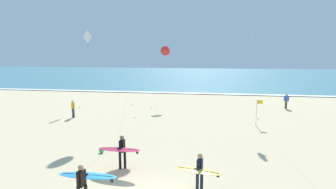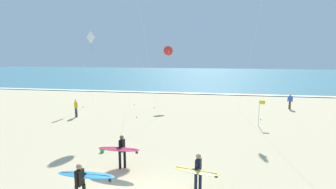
{
  "view_description": "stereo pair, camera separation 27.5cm",
  "coord_description": "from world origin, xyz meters",
  "px_view_note": "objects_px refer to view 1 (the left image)",
  "views": [
    {
      "loc": [
        2.28,
        -8.94,
        5.76
      ],
      "look_at": [
        0.21,
        4.39,
        3.63
      ],
      "focal_mm": 28.62,
      "sensor_mm": 36.0,
      "label": 1
    },
    {
      "loc": [
        2.55,
        -8.9,
        5.76
      ],
      "look_at": [
        0.21,
        4.39,
        3.63
      ],
      "focal_mm": 28.62,
      "sensor_mm": 36.0,
      "label": 2
    }
  ],
  "objects_px": {
    "surfer_trailing": "(199,171)",
    "bystander_yellow_top": "(73,109)",
    "surfer_lead": "(121,150)",
    "kite_diamond_ivory_mid": "(87,39)",
    "beach_ball": "(101,150)",
    "lifeguard_flag": "(257,110)",
    "kite_delta_scarlet_far": "(165,51)",
    "bystander_blue_top": "(286,101)",
    "surfer_third": "(85,179)"
  },
  "relations": [
    {
      "from": "surfer_trailing",
      "to": "bystander_yellow_top",
      "type": "distance_m",
      "value": 16.31
    },
    {
      "from": "surfer_lead",
      "to": "kite_diamond_ivory_mid",
      "type": "bearing_deg",
      "value": 119.57
    },
    {
      "from": "bystander_yellow_top",
      "to": "beach_ball",
      "type": "bearing_deg",
      "value": -52.83
    },
    {
      "from": "surfer_lead",
      "to": "surfer_trailing",
      "type": "xyz_separation_m",
      "value": [
        3.88,
        -1.77,
        -0.01
      ]
    },
    {
      "from": "lifeguard_flag",
      "to": "beach_ball",
      "type": "height_order",
      "value": "lifeguard_flag"
    },
    {
      "from": "kite_diamond_ivory_mid",
      "to": "beach_ball",
      "type": "relative_size",
      "value": 28.82
    },
    {
      "from": "surfer_lead",
      "to": "lifeguard_flag",
      "type": "distance_m",
      "value": 12.4
    },
    {
      "from": "kite_delta_scarlet_far",
      "to": "bystander_blue_top",
      "type": "relative_size",
      "value": 4.06
    },
    {
      "from": "surfer_trailing",
      "to": "kite_delta_scarlet_far",
      "type": "distance_m",
      "value": 20.15
    },
    {
      "from": "bystander_blue_top",
      "to": "lifeguard_flag",
      "type": "relative_size",
      "value": 0.76
    },
    {
      "from": "surfer_third",
      "to": "beach_ball",
      "type": "bearing_deg",
      "value": 106.43
    },
    {
      "from": "kite_diamond_ivory_mid",
      "to": "kite_delta_scarlet_far",
      "type": "bearing_deg",
      "value": 12.09
    },
    {
      "from": "surfer_trailing",
      "to": "bystander_yellow_top",
      "type": "relative_size",
      "value": 1.24
    },
    {
      "from": "surfer_trailing",
      "to": "lifeguard_flag",
      "type": "xyz_separation_m",
      "value": [
        4.14,
        11.23,
        0.23
      ]
    },
    {
      "from": "lifeguard_flag",
      "to": "beach_ball",
      "type": "relative_size",
      "value": 7.5
    },
    {
      "from": "bystander_blue_top",
      "to": "beach_ball",
      "type": "bearing_deg",
      "value": -133.65
    },
    {
      "from": "surfer_trailing",
      "to": "beach_ball",
      "type": "bearing_deg",
      "value": 146.65
    },
    {
      "from": "bystander_blue_top",
      "to": "surfer_lead",
      "type": "bearing_deg",
      "value": -126.01
    },
    {
      "from": "kite_diamond_ivory_mid",
      "to": "kite_delta_scarlet_far",
      "type": "xyz_separation_m",
      "value": [
        8.16,
        1.75,
        -1.28
      ]
    },
    {
      "from": "bystander_blue_top",
      "to": "kite_delta_scarlet_far",
      "type": "bearing_deg",
      "value": 177.41
    },
    {
      "from": "surfer_lead",
      "to": "lifeguard_flag",
      "type": "xyz_separation_m",
      "value": [
        8.02,
        9.46,
        0.22
      ]
    },
    {
      "from": "kite_delta_scarlet_far",
      "to": "lifeguard_flag",
      "type": "bearing_deg",
      "value": -42.0
    },
    {
      "from": "kite_delta_scarlet_far",
      "to": "surfer_trailing",
      "type": "bearing_deg",
      "value": -76.63
    },
    {
      "from": "surfer_trailing",
      "to": "kite_diamond_ivory_mid",
      "type": "distance_m",
      "value": 22.3
    },
    {
      "from": "kite_diamond_ivory_mid",
      "to": "lifeguard_flag",
      "type": "height_order",
      "value": "kite_diamond_ivory_mid"
    },
    {
      "from": "kite_diamond_ivory_mid",
      "to": "bystander_yellow_top",
      "type": "relative_size",
      "value": 5.07
    },
    {
      "from": "surfer_trailing",
      "to": "surfer_third",
      "type": "height_order",
      "value": "same"
    },
    {
      "from": "surfer_lead",
      "to": "bystander_yellow_top",
      "type": "distance_m",
      "value": 12.4
    },
    {
      "from": "surfer_trailing",
      "to": "bystander_blue_top",
      "type": "relative_size",
      "value": 1.24
    },
    {
      "from": "surfer_third",
      "to": "kite_diamond_ivory_mid",
      "type": "bearing_deg",
      "value": 114.36
    },
    {
      "from": "surfer_lead",
      "to": "bystander_yellow_top",
      "type": "xyz_separation_m",
      "value": [
        -7.71,
        9.71,
        -0.24
      ]
    },
    {
      "from": "surfer_third",
      "to": "beach_ball",
      "type": "xyz_separation_m",
      "value": [
        -1.53,
        5.2,
        -0.91
      ]
    },
    {
      "from": "kite_delta_scarlet_far",
      "to": "beach_ball",
      "type": "relative_size",
      "value": 23.07
    },
    {
      "from": "surfer_third",
      "to": "kite_diamond_ivory_mid",
      "type": "height_order",
      "value": "kite_diamond_ivory_mid"
    },
    {
      "from": "surfer_lead",
      "to": "bystander_yellow_top",
      "type": "height_order",
      "value": "surfer_lead"
    },
    {
      "from": "surfer_trailing",
      "to": "kite_diamond_ivory_mid",
      "type": "xyz_separation_m",
      "value": [
        -12.68,
        17.28,
        6.15
      ]
    },
    {
      "from": "kite_diamond_ivory_mid",
      "to": "bystander_blue_top",
      "type": "xyz_separation_m",
      "value": [
        20.92,
        1.17,
        -6.37
      ]
    },
    {
      "from": "bystander_blue_top",
      "to": "surfer_trailing",
      "type": "bearing_deg",
      "value": -114.07
    },
    {
      "from": "surfer_lead",
      "to": "beach_ball",
      "type": "distance_m",
      "value": 2.89
    },
    {
      "from": "surfer_third",
      "to": "surfer_trailing",
      "type": "bearing_deg",
      "value": 18.64
    },
    {
      "from": "kite_diamond_ivory_mid",
      "to": "bystander_blue_top",
      "type": "relative_size",
      "value": 5.07
    },
    {
      "from": "lifeguard_flag",
      "to": "kite_delta_scarlet_far",
      "type": "bearing_deg",
      "value": 138.0
    },
    {
      "from": "kite_delta_scarlet_far",
      "to": "bystander_yellow_top",
      "type": "height_order",
      "value": "kite_delta_scarlet_far"
    },
    {
      "from": "surfer_trailing",
      "to": "bystander_yellow_top",
      "type": "xyz_separation_m",
      "value": [
        -11.58,
        11.48,
        -0.23
      ]
    },
    {
      "from": "surfer_third",
      "to": "kite_delta_scarlet_far",
      "type": "xyz_separation_m",
      "value": [
        -0.31,
        20.45,
        4.85
      ]
    },
    {
      "from": "surfer_third",
      "to": "bystander_blue_top",
      "type": "xyz_separation_m",
      "value": [
        12.46,
        19.87,
        -0.24
      ]
    },
    {
      "from": "bystander_yellow_top",
      "to": "surfer_trailing",
      "type": "bearing_deg",
      "value": -44.74
    },
    {
      "from": "surfer_trailing",
      "to": "lifeguard_flag",
      "type": "relative_size",
      "value": 0.94
    },
    {
      "from": "kite_diamond_ivory_mid",
      "to": "beach_ball",
      "type": "height_order",
      "value": "kite_diamond_ivory_mid"
    },
    {
      "from": "lifeguard_flag",
      "to": "surfer_lead",
      "type": "bearing_deg",
      "value": -130.3
    }
  ]
}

